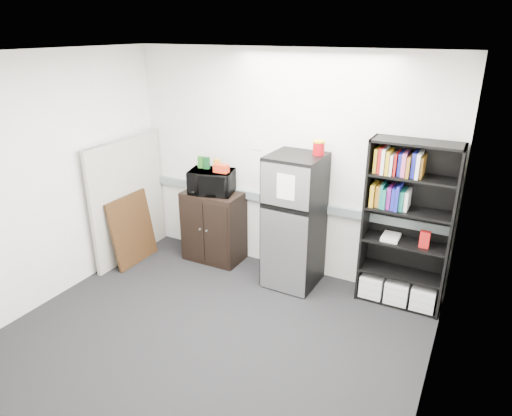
# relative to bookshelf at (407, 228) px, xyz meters

# --- Properties ---
(floor) EXTENTS (4.00, 4.00, 0.00)m
(floor) POSITION_rel_bookshelf_xyz_m (-1.53, -1.57, -0.91)
(floor) COLOR black
(floor) RESTS_ON ground
(wall_back) EXTENTS (4.00, 0.02, 2.70)m
(wall_back) POSITION_rel_bookshelf_xyz_m (-1.53, 0.18, 0.44)
(wall_back) COLOR white
(wall_back) RESTS_ON floor
(wall_right) EXTENTS (0.02, 3.50, 2.70)m
(wall_right) POSITION_rel_bookshelf_xyz_m (0.47, -1.57, 0.44)
(wall_right) COLOR white
(wall_right) RESTS_ON floor
(wall_left) EXTENTS (0.02, 3.50, 2.70)m
(wall_left) POSITION_rel_bookshelf_xyz_m (-3.53, -1.57, 0.44)
(wall_left) COLOR white
(wall_left) RESTS_ON floor
(ceiling) EXTENTS (4.00, 3.50, 0.02)m
(ceiling) POSITION_rel_bookshelf_xyz_m (-1.53, -1.57, 1.79)
(ceiling) COLOR white
(ceiling) RESTS_ON wall_back
(electrical_raceway) EXTENTS (3.92, 0.05, 0.10)m
(electrical_raceway) POSITION_rel_bookshelf_xyz_m (-1.53, 0.15, -0.01)
(electrical_raceway) COLOR slate
(electrical_raceway) RESTS_ON wall_back
(wall_note) EXTENTS (0.14, 0.00, 0.10)m
(wall_note) POSITION_rel_bookshelf_xyz_m (-1.88, 0.18, 0.64)
(wall_note) COLOR white
(wall_note) RESTS_ON wall_back
(bookshelf) EXTENTS (0.90, 0.34, 1.85)m
(bookshelf) POSITION_rel_bookshelf_xyz_m (0.00, 0.00, 0.00)
(bookshelf) COLOR black
(bookshelf) RESTS_ON floor
(cubicle_partition) EXTENTS (0.06, 1.30, 1.62)m
(cubicle_partition) POSITION_rel_bookshelf_xyz_m (-3.43, -0.49, -0.10)
(cubicle_partition) COLOR #9B9489
(cubicle_partition) RESTS_ON floor
(cabinet) EXTENTS (0.75, 0.50, 0.94)m
(cabinet) POSITION_rel_bookshelf_xyz_m (-2.39, -0.06, -0.45)
(cabinet) COLOR black
(cabinet) RESTS_ON floor
(microwave) EXTENTS (0.62, 0.49, 0.30)m
(microwave) POSITION_rel_bookshelf_xyz_m (-2.39, -0.08, 0.17)
(microwave) COLOR black
(microwave) RESTS_ON cabinet
(snack_box_a) EXTENTS (0.08, 0.06, 0.15)m
(snack_box_a) POSITION_rel_bookshelf_xyz_m (-2.57, -0.05, 0.40)
(snack_box_a) COLOR #1D5819
(snack_box_a) RESTS_ON microwave
(snack_box_b) EXTENTS (0.08, 0.06, 0.15)m
(snack_box_b) POSITION_rel_bookshelf_xyz_m (-2.48, -0.05, 0.40)
(snack_box_b) COLOR #0C3717
(snack_box_b) RESTS_ON microwave
(snack_box_c) EXTENTS (0.07, 0.05, 0.14)m
(snack_box_c) POSITION_rel_bookshelf_xyz_m (-2.33, -0.05, 0.39)
(snack_box_c) COLOR #C78412
(snack_box_c) RESTS_ON microwave
(snack_bag) EXTENTS (0.19, 0.11, 0.10)m
(snack_bag) POSITION_rel_bookshelf_xyz_m (-2.23, -0.10, 0.37)
(snack_bag) COLOR red
(snack_bag) RESTS_ON microwave
(refrigerator) EXTENTS (0.61, 0.64, 1.59)m
(refrigerator) POSITION_rel_bookshelf_xyz_m (-1.23, -0.14, -0.12)
(refrigerator) COLOR black
(refrigerator) RESTS_ON floor
(coffee_can) EXTENTS (0.13, 0.13, 0.18)m
(coffee_can) POSITION_rel_bookshelf_xyz_m (-1.02, -0.02, 0.77)
(coffee_can) COLOR #A7070F
(coffee_can) RESTS_ON refrigerator
(framed_poster) EXTENTS (0.18, 0.70, 0.90)m
(framed_poster) POSITION_rel_bookshelf_xyz_m (-3.30, -0.61, -0.46)
(framed_poster) COLOR black
(framed_poster) RESTS_ON floor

